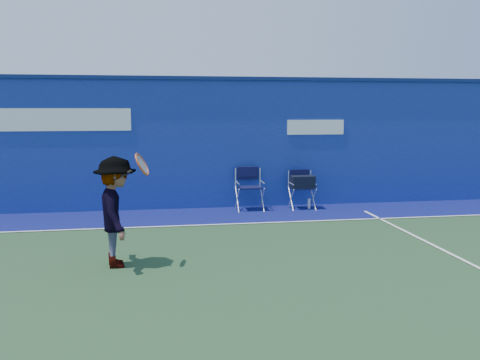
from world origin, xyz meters
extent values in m
plane|color=#254324|center=(0.00, 0.00, 0.00)|extent=(80.00, 80.00, 0.00)
cube|color=navy|center=(0.00, 5.20, 1.50)|extent=(24.00, 0.40, 3.00)
cube|color=navy|center=(0.00, 5.20, 3.04)|extent=(24.00, 0.50, 0.08)
cube|color=white|center=(-3.00, 4.99, 2.10)|extent=(4.50, 0.02, 0.50)
cube|color=white|center=(3.60, 4.99, 1.90)|extent=(1.40, 0.02, 0.35)
cube|color=#0D1356|center=(0.00, 4.10, 0.00)|extent=(24.00, 1.80, 0.01)
cube|color=white|center=(0.00, 3.20, 0.01)|extent=(24.00, 0.06, 0.01)
cube|color=#0E0F36|center=(1.92, 4.59, 0.53)|extent=(0.52, 0.43, 0.03)
cube|color=silver|center=(1.92, 4.85, 0.75)|extent=(0.59, 0.03, 0.43)
cube|color=#0E0F36|center=(1.92, 4.85, 0.83)|extent=(0.52, 0.03, 0.30)
cube|color=#0E0F36|center=(1.92, 4.85, 0.87)|extent=(0.43, 0.06, 0.23)
cube|color=#0E0F36|center=(3.17, 4.56, 0.49)|extent=(0.48, 0.40, 0.03)
cube|color=silver|center=(3.17, 4.80, 0.69)|extent=(0.54, 0.02, 0.39)
cube|color=#0E0F36|center=(3.17, 4.80, 0.77)|extent=(0.48, 0.03, 0.28)
cube|color=black|center=(3.17, 4.53, 0.64)|extent=(0.54, 0.32, 0.30)
cylinder|color=silver|center=(3.33, 4.53, 0.12)|extent=(0.07, 0.07, 0.25)
imported|color=#EA4738|center=(-0.79, 0.76, 0.83)|extent=(0.77, 1.15, 1.65)
torus|color=#B14317|center=(-0.39, 0.64, 1.54)|extent=(0.26, 0.40, 0.34)
cylinder|color=gray|center=(-0.39, 0.64, 1.54)|extent=(0.21, 0.34, 0.28)
cylinder|color=black|center=(-0.68, 0.58, 1.39)|extent=(0.32, 0.10, 0.19)
camera|label=1|loc=(-0.14, -6.82, 2.35)|focal=38.00mm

